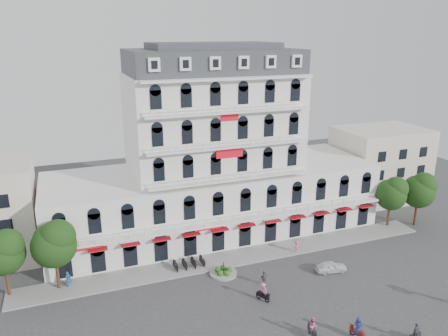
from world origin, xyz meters
TOP-DOWN VIEW (x-y plane):
  - ground at (0.00, 0.00)m, footprint 120.00×120.00m
  - sidewalk at (0.00, 9.00)m, footprint 53.00×4.00m
  - main_building at (0.00, 18.00)m, footprint 45.00×15.00m
  - flank_building_east at (30.00, 20.00)m, footprint 14.00×10.00m
  - traffic_island at (-3.00, 6.00)m, footprint 3.20×3.20m
  - parked_scooter_row at (-6.35, 8.80)m, footprint 4.40×1.80m
  - tree_west_outer at (-25.95, 9.98)m, footprint 4.50×4.48m
  - tree_west_inner at (-20.95, 9.48)m, footprint 4.76×4.76m
  - tree_east_inner at (24.05, 9.98)m, footprint 4.40×4.37m
  - tree_east_outer at (28.05, 8.98)m, footprint 4.65×4.65m
  - parked_car at (9.06, 2.13)m, footprint 3.92×2.09m
  - rider_southwest at (0.85, -7.16)m, footprint 0.77×1.70m
  - rider_east at (4.70, -8.74)m, footprint 0.82×1.65m
  - rider_northeast at (9.25, -11.04)m, footprint 1.66×0.77m
  - rider_center at (-0.94, -0.30)m, footprint 1.04×1.54m
  - pedestrian_left at (-20.00, 9.50)m, footprint 0.85×0.70m
  - pedestrian_mid at (0.46, 2.34)m, footprint 1.08×0.63m
  - pedestrian_right at (7.53, 7.54)m, footprint 1.13×0.67m
  - pedestrian_far at (-20.00, 9.50)m, footprint 0.82×0.80m

SIDE VIEW (x-z plane):
  - ground at x=0.00m, z-range 0.00..0.00m
  - parked_scooter_row at x=-6.35m, z-range -0.55..0.55m
  - sidewalk at x=0.00m, z-range 0.00..0.16m
  - traffic_island at x=-3.00m, z-range -0.54..1.06m
  - parked_car at x=9.06m, z-range 0.00..1.27m
  - pedestrian_left at x=-20.00m, z-range 0.00..1.49m
  - pedestrian_right at x=7.53m, z-range 0.00..1.73m
  - pedestrian_mid at x=0.46m, z-range 0.00..1.73m
  - pedestrian_far at x=-20.00m, z-range 0.00..1.90m
  - rider_northeast at x=9.25m, z-range -0.04..1.99m
  - rider_center at x=-0.94m, z-range 0.05..2.12m
  - rider_southwest at x=0.85m, z-range 0.02..2.20m
  - rider_east at x=4.70m, z-range 0.00..2.22m
  - tree_east_inner at x=24.05m, z-range 1.43..9.00m
  - tree_west_outer at x=-25.95m, z-range 1.47..9.23m
  - tree_east_outer at x=28.05m, z-range 1.52..9.58m
  - tree_west_inner at x=-20.95m, z-range 1.56..9.81m
  - flank_building_east at x=30.00m, z-range 0.00..12.00m
  - main_building at x=0.00m, z-range -2.94..22.86m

